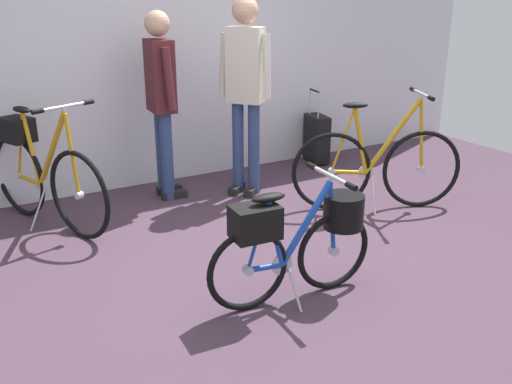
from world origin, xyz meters
The scene contains 8 objects.
ground_plane centered at (0.00, 0.00, 0.00)m, with size 8.20×8.20×0.00m, color #473342.
back_wall centered at (0.00, 2.37, 1.49)m, with size 8.20×0.10×2.98m, color silver.
folding_bike_foreground centered at (-0.03, -0.33, 0.43)m, with size 1.15×0.53×0.81m.
display_bike_left centered at (-1.18, 1.73, 0.47)m, with size 0.71×1.44×1.07m.
display_bike_right centered at (1.46, 0.63, 0.39)m, with size 1.39×0.74×1.05m.
visitor_near_wall centered at (-0.06, 1.85, 0.98)m, with size 0.29×0.54×1.70m.
visitor_browsing centered at (0.67, 1.59, 1.06)m, with size 0.39×0.42×1.81m.
rolling_suitcase centered at (1.85, 2.07, 0.28)m, with size 0.25×0.39×0.83m.
Camera 1 is at (-1.88, -2.98, 1.87)m, focal length 39.80 mm.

